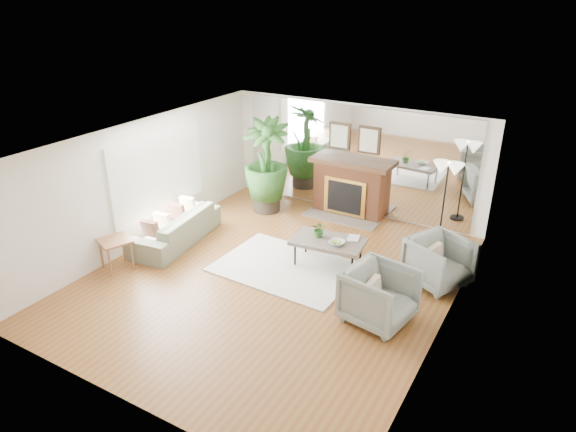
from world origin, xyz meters
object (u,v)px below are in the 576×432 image
Objects in this scene: coffee_table at (328,242)px; potted_ficus at (266,163)px; floor_lamp at (447,176)px; fireplace at (348,187)px; armchair_back at (439,262)px; side_table at (115,245)px; sofa at (176,228)px; armchair_front at (379,296)px.

coffee_table is 2.96m from potted_ficus.
fireplace is at bearing 164.64° from floor_lamp.
armchair_back reaches higher than side_table.
sofa is at bearing -152.86° from floor_lamp.
floor_lamp is at bearing -15.36° from fireplace.
armchair_back is 4.56m from potted_ficus.
floor_lamp reaches higher than coffee_table.
sofa is 3.19× the size of side_table.
side_table is 0.38× the size of floor_lamp.
armchair_back is at bearing -16.21° from potted_ficus.
potted_ficus is at bearing 75.97° from side_table.
fireplace is at bearing 105.37° from coffee_table.
armchair_back is at bearing -37.46° from fireplace.
fireplace is at bearing 22.98° from potted_ficus.
side_table is (-0.20, -1.39, 0.18)m from sofa.
coffee_table is 1.98m from armchair_back.
armchair_back is at bearing 24.91° from side_table.
fireplace is 2.16× the size of armchair_back.
side_table is (-2.65, -4.43, -0.16)m from fireplace.
armchair_front is at bearing -36.35° from potted_ficus.
armchair_back is at bearing -76.06° from floor_lamp.
armchair_front is at bearing -171.17° from armchair_back.
armchair_front is 0.46× the size of potted_ficus.
side_table is (-5.25, -2.44, 0.07)m from armchair_back.
fireplace is 2.50m from floor_lamp.
coffee_table is at bearing -34.47° from potted_ficus.
armchair_front is at bearing 76.25° from sofa.
side_table is at bearing 141.67° from armchair_back.
potted_ficus is at bearing -178.38° from floor_lamp.
floor_lamp is (4.91, 3.81, 1.03)m from side_table.
armchair_front is 4.80m from potted_ficus.
floor_lamp is (-0.34, 1.37, 1.10)m from armchair_back.
armchair_back is 5.79m from side_table.
potted_ficus is at bearing 64.11° from armchair_front.
fireplace reaches higher than armchair_back.
fireplace reaches higher than armchair_front.
potted_ficus is at bearing 145.53° from coffee_table.
armchair_front is 1.44× the size of side_table.
floor_lamp is at bearing 47.36° from coffee_table.
floor_lamp is at bearing 7.27° from armchair_front.
armchair_front is 3.12m from floor_lamp.
fireplace is 1.15× the size of floor_lamp.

